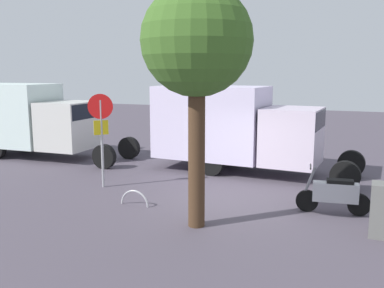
{
  "coord_description": "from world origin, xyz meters",
  "views": [
    {
      "loc": [
        -3.24,
        11.06,
        3.54
      ],
      "look_at": [
        1.29,
        -0.58,
        1.41
      ],
      "focal_mm": 39.81,
      "sensor_mm": 36.0,
      "label": 1
    }
  ],
  "objects_px": {
    "stop_sign": "(101,126)",
    "street_tree": "(197,44)",
    "box_truck_far": "(20,117)",
    "box_truck_near": "(235,126)",
    "motorcycle": "(335,194)",
    "bike_rack_hoop": "(135,205)"
  },
  "relations": [
    {
      "from": "box_truck_near",
      "to": "stop_sign",
      "type": "xyz_separation_m",
      "value": [
        3.23,
        3.56,
        0.27
      ]
    },
    {
      "from": "stop_sign",
      "to": "bike_rack_hoop",
      "type": "height_order",
      "value": "stop_sign"
    },
    {
      "from": "box_truck_far",
      "to": "motorcycle",
      "type": "bearing_deg",
      "value": -14.67
    },
    {
      "from": "box_truck_far",
      "to": "street_tree",
      "type": "distance_m",
      "value": 11.44
    },
    {
      "from": "stop_sign",
      "to": "box_truck_near",
      "type": "bearing_deg",
      "value": -132.15
    },
    {
      "from": "motorcycle",
      "to": "box_truck_near",
      "type": "bearing_deg",
      "value": -51.07
    },
    {
      "from": "box_truck_far",
      "to": "bike_rack_hoop",
      "type": "relative_size",
      "value": 9.8
    },
    {
      "from": "box_truck_near",
      "to": "bike_rack_hoop",
      "type": "height_order",
      "value": "box_truck_near"
    },
    {
      "from": "stop_sign",
      "to": "street_tree",
      "type": "bearing_deg",
      "value": 151.7
    },
    {
      "from": "box_truck_near",
      "to": "box_truck_far",
      "type": "height_order",
      "value": "box_truck_far"
    },
    {
      "from": "box_truck_near",
      "to": "motorcycle",
      "type": "xyz_separation_m",
      "value": [
        -3.59,
        3.6,
        -1.13
      ]
    },
    {
      "from": "box_truck_near",
      "to": "stop_sign",
      "type": "relative_size",
      "value": 2.53
    },
    {
      "from": "box_truck_far",
      "to": "stop_sign",
      "type": "height_order",
      "value": "box_truck_far"
    },
    {
      "from": "box_truck_far",
      "to": "bike_rack_hoop",
      "type": "bearing_deg",
      "value": -30.14
    },
    {
      "from": "box_truck_near",
      "to": "stop_sign",
      "type": "distance_m",
      "value": 4.81
    },
    {
      "from": "box_truck_far",
      "to": "box_truck_near",
      "type": "bearing_deg",
      "value": 1.96
    },
    {
      "from": "box_truck_near",
      "to": "bike_rack_hoop",
      "type": "bearing_deg",
      "value": -102.17
    },
    {
      "from": "stop_sign",
      "to": "street_tree",
      "type": "distance_m",
      "value": 4.94
    },
    {
      "from": "box_truck_far",
      "to": "bike_rack_hoop",
      "type": "distance_m",
      "value": 9.11
    },
    {
      "from": "motorcycle",
      "to": "box_truck_far",
      "type": "bearing_deg",
      "value": -19.68
    },
    {
      "from": "stop_sign",
      "to": "bike_rack_hoop",
      "type": "bearing_deg",
      "value": 144.78
    },
    {
      "from": "stop_sign",
      "to": "bike_rack_hoop",
      "type": "distance_m",
      "value": 2.93
    }
  ]
}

